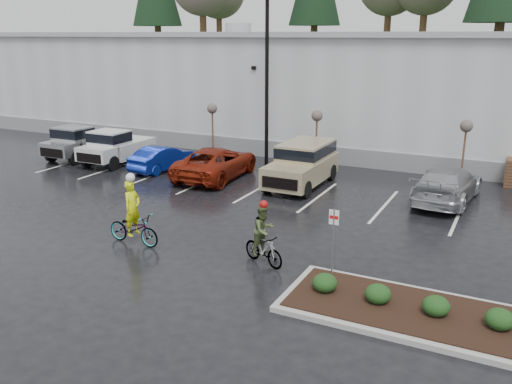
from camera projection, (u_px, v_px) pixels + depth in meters
The scene contains 22 objects.
ground at pixel (219, 258), 17.81m from camera, with size 120.00×120.00×0.00m, color black.
warehouse at pixel (386, 88), 35.66m from camera, with size 60.50×15.50×7.20m.
wooded_ridge at pixel (440, 75), 55.60m from camera, with size 80.00×25.00×6.00m, color #1F3D19.
lamppost at pixel (267, 62), 28.22m from camera, with size 0.50×1.00×9.22m.
sapling_west at pixel (212, 111), 31.63m from camera, with size 0.60×0.60×3.20m.
sapling_mid at pixel (317, 119), 28.84m from camera, with size 0.60×0.60×3.20m.
sapling_east at pixel (466, 130), 25.63m from camera, with size 0.60×0.60×3.20m.
curb_island at pixel (435, 318), 13.93m from camera, with size 8.00×3.00×0.15m, color gray.
mulch_bed at pixel (435, 314), 13.90m from camera, with size 7.60×2.60×0.04m, color black.
shrub_a at pixel (325, 283), 15.12m from camera, with size 0.70×0.70×0.52m, color black.
shrub_b at pixel (378, 294), 14.48m from camera, with size 0.70×0.70×0.52m, color black.
shrub_c at pixel (436, 306), 13.83m from camera, with size 0.70×0.70×0.52m, color black.
shrub_d at pixel (500, 319), 13.19m from camera, with size 0.70×0.70×0.52m, color black.
fire_lane_sign at pixel (333, 235), 15.95m from camera, with size 0.30×0.05×2.20m.
pickup_silver at pixel (85, 141), 32.13m from camera, with size 2.10×5.20×1.96m, color #95989C, non-canonical shape.
pickup_white at pixel (121, 145), 30.87m from camera, with size 2.10×5.20×1.96m, color silver, non-canonical shape.
car_blue at pixel (163, 158), 29.13m from camera, with size 1.41×4.05×1.34m, color navy.
car_red at pixel (216, 163), 27.55m from camera, with size 2.62×5.69×1.58m, color maroon.
suv_tan at pixel (301, 165), 25.98m from camera, with size 2.20×5.10×2.06m, color #9B8D69, non-canonical shape.
car_far_silver at pixel (447, 184), 23.64m from camera, with size 2.22×5.45×1.58m, color #A1A4A8.
cyclist_hivis at pixel (133, 223), 18.83m from camera, with size 2.14×0.82×2.56m.
cyclist_olive at pixel (263, 241), 17.13m from camera, with size 1.71×1.06×2.14m.
Camera 1 is at (8.43, -14.20, 7.10)m, focal length 38.00 mm.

